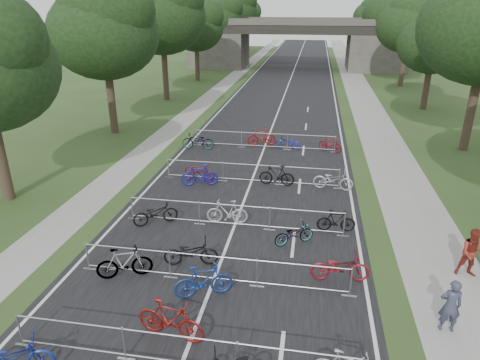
# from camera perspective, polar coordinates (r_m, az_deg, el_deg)

# --- Properties ---
(road) EXTENTS (11.00, 140.00, 0.01)m
(road) POSITION_cam_1_polar(r_m,az_deg,el_deg) (51.86, 6.42, 12.40)
(road) COLOR black
(road) RESTS_ON ground
(sidewalk_right) EXTENTS (3.00, 140.00, 0.01)m
(sidewalk_right) POSITION_cam_1_polar(r_m,az_deg,el_deg) (52.01, 15.43, 11.78)
(sidewalk_right) COLOR gray
(sidewalk_right) RESTS_ON ground
(sidewalk_left) EXTENTS (2.00, 140.00, 0.01)m
(sidewalk_left) POSITION_cam_1_polar(r_m,az_deg,el_deg) (52.82, -1.92, 12.71)
(sidewalk_left) COLOR gray
(sidewalk_left) RESTS_ON ground
(lane_markings) EXTENTS (0.12, 140.00, 0.00)m
(lane_markings) POSITION_cam_1_polar(r_m,az_deg,el_deg) (51.86, 6.42, 12.39)
(lane_markings) COLOR silver
(lane_markings) RESTS_ON ground
(overpass_bridge) EXTENTS (31.00, 8.00, 7.05)m
(overpass_bridge) POSITION_cam_1_polar(r_m,az_deg,el_deg) (66.28, 7.46, 17.60)
(overpass_bridge) COLOR #42413B
(overpass_bridge) RESTS_ON ground
(tree_left_1) EXTENTS (7.56, 7.56, 11.53)m
(tree_left_1) POSITION_cam_1_polar(r_m,az_deg,el_deg) (32.35, -17.66, 18.59)
(tree_left_1) COLOR #33261C
(tree_left_1) RESTS_ON ground
(tree_left_2) EXTENTS (8.40, 8.40, 12.81)m
(tree_left_2) POSITION_cam_1_polar(r_m,az_deg,el_deg) (43.39, -10.34, 21.04)
(tree_left_2) COLOR #33261C
(tree_left_2) RESTS_ON ground
(tree_right_2) EXTENTS (6.16, 6.16, 9.39)m
(tree_right_2) POSITION_cam_1_polar(r_m,az_deg,el_deg) (42.25, 24.62, 16.48)
(tree_right_2) COLOR #33261C
(tree_right_2) RESTS_ON ground
(tree_left_3) EXTENTS (6.72, 6.72, 10.25)m
(tree_left_3) POSITION_cam_1_polar(r_m,az_deg,el_deg) (54.90, -5.82, 19.79)
(tree_left_3) COLOR #33261C
(tree_left_3) RESTS_ON ground
(tree_right_3) EXTENTS (7.17, 7.17, 10.93)m
(tree_right_3) POSITION_cam_1_polar(r_m,az_deg,el_deg) (53.91, 21.75, 18.84)
(tree_right_3) COLOR #33261C
(tree_right_3) RESTS_ON ground
(tree_left_4) EXTENTS (7.56, 7.56, 11.53)m
(tree_left_4) POSITION_cam_1_polar(r_m,az_deg,el_deg) (66.52, -2.96, 21.02)
(tree_left_4) COLOR #33261C
(tree_left_4) RESTS_ON ground
(tree_right_4) EXTENTS (8.18, 8.18, 12.47)m
(tree_right_4) POSITION_cam_1_polar(r_m,az_deg,el_deg) (65.71, 19.86, 20.33)
(tree_right_4) COLOR #33261C
(tree_right_4) RESTS_ON ground
(tree_left_5) EXTENTS (8.40, 8.40, 12.81)m
(tree_left_5) POSITION_cam_1_polar(r_m,az_deg,el_deg) (78.26, -0.93, 21.85)
(tree_left_5) COLOR #33261C
(tree_left_5) RESTS_ON ground
(tree_right_5) EXTENTS (6.16, 6.16, 9.39)m
(tree_right_5) POSITION_cam_1_polar(r_m,az_deg,el_deg) (77.64, 18.26, 19.20)
(tree_right_5) COLOR #33261C
(tree_right_5) RESTS_ON ground
(tree_left_6) EXTENTS (6.72, 6.72, 10.25)m
(tree_left_6) POSITION_cam_1_polar(r_m,az_deg,el_deg) (90.11, 0.58, 20.89)
(tree_left_6) COLOR #33261C
(tree_left_6) RESTS_ON ground
(tree_right_6) EXTENTS (7.17, 7.17, 10.93)m
(tree_right_6) POSITION_cam_1_polar(r_m,az_deg,el_deg) (89.51, 17.32, 20.23)
(tree_right_6) COLOR #33261C
(tree_right_6) RESTS_ON ground
(barrier_row_2) EXTENTS (9.70, 0.08, 1.10)m
(barrier_row_2) POSITION_cam_1_polar(r_m,az_deg,el_deg) (12.10, -8.07, -21.68)
(barrier_row_2) COLOR #ADB0B5
(barrier_row_2) RESTS_ON ground
(barrier_row_3) EXTENTS (9.70, 0.08, 1.10)m
(barrier_row_3) POSITION_cam_1_polar(r_m,az_deg,el_deg) (14.94, -3.67, -11.74)
(barrier_row_3) COLOR #ADB0B5
(barrier_row_3) RESTS_ON ground
(barrier_row_4) EXTENTS (9.70, 0.08, 1.10)m
(barrier_row_4) POSITION_cam_1_polar(r_m,az_deg,el_deg) (18.31, -0.81, -4.81)
(barrier_row_4) COLOR #ADB0B5
(barrier_row_4) RESTS_ON ground
(barrier_row_5) EXTENTS (9.70, 0.08, 1.10)m
(barrier_row_5) POSITION_cam_1_polar(r_m,az_deg,el_deg) (22.81, 1.48, 0.87)
(barrier_row_5) COLOR #ADB0B5
(barrier_row_5) RESTS_ON ground
(barrier_row_6) EXTENTS (9.70, 0.08, 1.10)m
(barrier_row_6) POSITION_cam_1_polar(r_m,az_deg,el_deg) (28.43, 3.25, 5.26)
(barrier_row_6) COLOR #ADB0B5
(barrier_row_6) RESTS_ON ground
(bike_8) EXTENTS (2.23, 1.37, 1.11)m
(bike_8) POSITION_cam_1_polar(r_m,az_deg,el_deg) (13.20, -28.14, -20.16)
(bike_8) COLOR navy
(bike_8) RESTS_ON ground
(bike_9) EXTENTS (2.18, 0.98, 1.26)m
(bike_9) POSITION_cam_1_polar(r_m,az_deg,el_deg) (12.90, -9.26, -17.94)
(bike_9) COLOR maroon
(bike_9) RESTS_ON ground
(bike_12) EXTENTS (2.00, 1.25, 1.16)m
(bike_12) POSITION_cam_1_polar(r_m,az_deg,el_deg) (15.67, -15.16, -10.62)
(bike_12) COLOR #ADB0B5
(bike_12) RESTS_ON ground
(bike_13) EXTENTS (2.10, 1.09, 1.05)m
(bike_13) POSITION_cam_1_polar(r_m,az_deg,el_deg) (15.93, -6.56, -9.56)
(bike_13) COLOR black
(bike_13) RESTS_ON ground
(bike_14) EXTENTS (2.01, 1.27, 1.17)m
(bike_14) POSITION_cam_1_polar(r_m,az_deg,el_deg) (14.32, -4.90, -13.28)
(bike_14) COLOR navy
(bike_14) RESTS_ON ground
(bike_15) EXTENTS (2.10, 0.93, 1.07)m
(bike_15) POSITION_cam_1_polar(r_m,az_deg,el_deg) (15.40, 13.19, -11.25)
(bike_15) COLOR maroon
(bike_15) RESTS_ON ground
(bike_16) EXTENTS (2.02, 1.61, 1.03)m
(bike_16) POSITION_cam_1_polar(r_m,az_deg,el_deg) (18.94, -11.22, -4.39)
(bike_16) COLOR black
(bike_16) RESTS_ON ground
(bike_17) EXTENTS (1.86, 0.69, 1.09)m
(bike_17) POSITION_cam_1_polar(r_m,az_deg,el_deg) (18.65, -1.72, -4.28)
(bike_17) COLOR #B1AFB7
(bike_17) RESTS_ON ground
(bike_18) EXTENTS (1.75, 1.37, 0.89)m
(bike_18) POSITION_cam_1_polar(r_m,az_deg,el_deg) (17.29, 7.18, -7.15)
(bike_18) COLOR #ADB0B5
(bike_18) RESTS_ON ground
(bike_19) EXTENTS (1.65, 0.59, 0.97)m
(bike_19) POSITION_cam_1_polar(r_m,az_deg,el_deg) (18.48, 12.70, -5.34)
(bike_19) COLOR black
(bike_19) RESTS_ON ground
(bike_20) EXTENTS (2.02, 1.06, 1.17)m
(bike_20) POSITION_cam_1_polar(r_m,az_deg,el_deg) (22.57, -5.41, 0.64)
(bike_20) COLOR #1C1E9D
(bike_20) RESTS_ON ground
(bike_21) EXTENTS (2.13, 1.41, 1.06)m
(bike_21) POSITION_cam_1_polar(r_m,az_deg,el_deg) (23.23, -5.44, 1.14)
(bike_21) COLOR maroon
(bike_21) RESTS_ON ground
(bike_22) EXTENTS (1.89, 0.61, 1.12)m
(bike_22) POSITION_cam_1_polar(r_m,az_deg,el_deg) (22.61, 4.92, 0.64)
(bike_22) COLOR black
(bike_22) RESTS_ON ground
(bike_23) EXTENTS (2.09, 0.89, 1.07)m
(bike_23) POSITION_cam_1_polar(r_m,az_deg,el_deg) (22.53, 12.31, 0.03)
(bike_23) COLOR #A8A7AE
(bike_23) RESTS_ON ground
(bike_24) EXTENTS (2.11, 0.76, 1.10)m
(bike_24) POSITION_cam_1_polar(r_m,az_deg,el_deg) (28.39, -5.65, 5.17)
(bike_24) COLOR #ADB0B5
(bike_24) RESTS_ON ground
(bike_25) EXTENTS (2.00, 0.94, 1.16)m
(bike_25) POSITION_cam_1_polar(r_m,az_deg,el_deg) (29.07, 2.90, 5.73)
(bike_25) COLOR maroon
(bike_25) RESTS_ON ground
(bike_26) EXTENTS (1.74, 0.76, 0.89)m
(bike_26) POSITION_cam_1_polar(r_m,az_deg,el_deg) (28.46, 6.44, 4.96)
(bike_26) COLOR #1D219F
(bike_26) RESTS_ON ground
(bike_27) EXTENTS (1.67, 1.22, 0.99)m
(bike_27) POSITION_cam_1_polar(r_m,az_deg,el_deg) (28.46, 11.94, 4.72)
(bike_27) COLOR maroon
(bike_27) RESTS_ON ground
(pedestrian_a) EXTENTS (0.64, 0.43, 1.73)m
(pedestrian_a) POSITION_cam_1_polar(r_m,az_deg,el_deg) (14.21, 26.24, -14.82)
(pedestrian_a) COLOR #33354C
(pedestrian_a) RESTS_ON ground
(pedestrian_b) EXTENTS (0.91, 0.72, 1.81)m
(pedestrian_b) POSITION_cam_1_polar(r_m,az_deg,el_deg) (17.09, 28.58, -8.59)
(pedestrian_b) COLOR maroon
(pedestrian_b) RESTS_ON ground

